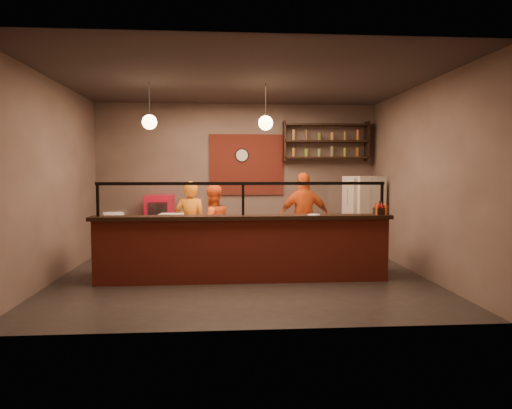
{
  "coord_description": "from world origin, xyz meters",
  "views": [
    {
      "loc": [
        -0.32,
        -7.4,
        1.73
      ],
      "look_at": [
        0.25,
        0.3,
        1.19
      ],
      "focal_mm": 32.0,
      "sensor_mm": 36.0,
      "label": 1
    }
  ],
  "objects": [
    {
      "name": "wall_clock",
      "position": [
        0.1,
        2.46,
        2.1
      ],
      "size": [
        0.3,
        0.04,
        0.3
      ],
      "primitive_type": "cylinder",
      "rotation": [
        1.57,
        0.0,
        0.0
      ],
      "color": "black",
      "rests_on": "wall_back"
    },
    {
      "name": "prep_tub_a",
      "position": [
        -1.11,
        0.1,
        0.98
      ],
      "size": [
        0.34,
        0.29,
        0.16
      ],
      "primitive_type": "cube",
      "rotation": [
        0.0,
        0.0,
        0.12
      ],
      "color": "silver",
      "rests_on": "worktop"
    },
    {
      "name": "red_cooler",
      "position": [
        -1.62,
        2.15,
        0.64
      ],
      "size": [
        0.58,
        0.54,
        1.27
      ],
      "primitive_type": "cube",
      "rotation": [
        0.0,
        0.0,
        -0.07
      ],
      "color": "red",
      "rests_on": "floor"
    },
    {
      "name": "cook_mid",
      "position": [
        -0.51,
        0.95,
        0.75
      ],
      "size": [
        0.9,
        0.82,
        1.51
      ],
      "primitive_type": "imported",
      "rotation": [
        0.0,
        0.0,
        3.56
      ],
      "color": "#E05015",
      "rests_on": "floor"
    },
    {
      "name": "wall_right",
      "position": [
        3.0,
        0.0,
        1.6
      ],
      "size": [
        0.0,
        5.0,
        5.0
      ],
      "primitive_type": "plane",
      "rotation": [
        1.57,
        0.0,
        -1.57
      ],
      "color": "#725D53",
      "rests_on": "floor"
    },
    {
      "name": "wall_shelving",
      "position": [
        1.9,
        2.32,
        2.4
      ],
      "size": [
        1.84,
        0.28,
        0.85
      ],
      "color": "black",
      "rests_on": "wall_back"
    },
    {
      "name": "cook_right",
      "position": [
        1.23,
        1.13,
        0.87
      ],
      "size": [
        1.04,
        0.49,
        1.74
      ],
      "primitive_type": "imported",
      "rotation": [
        0.0,
        0.0,
        3.21
      ],
      "color": "#CF4B13",
      "rests_on": "floor"
    },
    {
      "name": "condiment_caddy",
      "position": [
        2.2,
        -0.31,
        1.11
      ],
      "size": [
        0.23,
        0.19,
        0.11
      ],
      "primitive_type": "cube",
      "rotation": [
        0.0,
        0.0,
        0.24
      ],
      "color": "black",
      "rests_on": "counter_ledge"
    },
    {
      "name": "wall_front",
      "position": [
        0.0,
        -2.5,
        1.6
      ],
      "size": [
        6.0,
        0.0,
        6.0
      ],
      "primitive_type": "plane",
      "rotation": [
        -1.57,
        0.0,
        0.0
      ],
      "color": "#725D53",
      "rests_on": "floor"
    },
    {
      "name": "pendant_left",
      "position": [
        -1.5,
        0.2,
        2.55
      ],
      "size": [
        0.24,
        0.24,
        0.77
      ],
      "color": "black",
      "rests_on": "ceiling"
    },
    {
      "name": "worktop_cabinet",
      "position": [
        0.0,
        0.2,
        0.42
      ],
      "size": [
        4.6,
        0.75,
        0.85
      ],
      "primitive_type": "cube",
      "color": "gray",
      "rests_on": "floor"
    },
    {
      "name": "sneeze_guard",
      "position": [
        0.0,
        -0.3,
        1.37
      ],
      "size": [
        4.5,
        0.05,
        0.52
      ],
      "color": "white",
      "rests_on": "counter_ledge"
    },
    {
      "name": "fridge",
      "position": [
        2.6,
        1.77,
        0.83
      ],
      "size": [
        0.85,
        0.82,
        1.66
      ],
      "primitive_type": "cube",
      "rotation": [
        0.0,
        0.0,
        0.31
      ],
      "color": "beige",
      "rests_on": "floor"
    },
    {
      "name": "small_plate",
      "position": [
        1.11,
        -0.34,
        1.07
      ],
      "size": [
        0.25,
        0.25,
        0.01
      ],
      "primitive_type": "cylinder",
      "rotation": [
        0.0,
        0.0,
        0.34
      ],
      "color": "silver",
      "rests_on": "counter_ledge"
    },
    {
      "name": "wall_back",
      "position": [
        0.0,
        2.5,
        1.6
      ],
      "size": [
        6.0,
        0.0,
        6.0
      ],
      "primitive_type": "plane",
      "rotation": [
        1.57,
        0.0,
        0.0
      ],
      "color": "#725D53",
      "rests_on": "floor"
    },
    {
      "name": "service_counter",
      "position": [
        0.0,
        -0.3,
        0.5
      ],
      "size": [
        4.6,
        0.25,
        1.0
      ],
      "primitive_type": "cube",
      "color": "maroon",
      "rests_on": "floor"
    },
    {
      "name": "pendant_right",
      "position": [
        0.4,
        0.2,
        2.55
      ],
      "size": [
        0.24,
        0.24,
        0.77
      ],
      "color": "black",
      "rests_on": "ceiling"
    },
    {
      "name": "ceiling",
      "position": [
        0.0,
        0.0,
        3.2
      ],
      "size": [
        6.0,
        6.0,
        0.0
      ],
      "primitive_type": "plane",
      "rotation": [
        3.14,
        0.0,
        0.0
      ],
      "color": "#322927",
      "rests_on": "wall_back"
    },
    {
      "name": "counter_ledge",
      "position": [
        0.0,
        -0.3,
        1.03
      ],
      "size": [
        4.7,
        0.37,
        0.06
      ],
      "primitive_type": "cube",
      "color": "black",
      "rests_on": "service_counter"
    },
    {
      "name": "worktop",
      "position": [
        0.0,
        0.2,
        0.88
      ],
      "size": [
        4.6,
        0.75,
        0.05
      ],
      "primitive_type": "cube",
      "color": "white",
      "rests_on": "worktop_cabinet"
    },
    {
      "name": "pepper_mill",
      "position": [
        2.2,
        -0.31,
        1.17
      ],
      "size": [
        0.06,
        0.06,
        0.22
      ],
      "primitive_type": "cylinder",
      "rotation": [
        0.0,
        0.0,
        -0.2
      ],
      "color": "black",
      "rests_on": "counter_ledge"
    },
    {
      "name": "rolling_pin",
      "position": [
        -1.51,
        0.18,
        0.93
      ],
      "size": [
        0.36,
        0.28,
        0.07
      ],
      "primitive_type": "cylinder",
      "rotation": [
        0.0,
        1.57,
        0.61
      ],
      "color": "gold",
      "rests_on": "worktop"
    },
    {
      "name": "wall_left",
      "position": [
        -3.0,
        0.0,
        1.6
      ],
      "size": [
        0.0,
        5.0,
        5.0
      ],
      "primitive_type": "plane",
      "rotation": [
        1.57,
        0.0,
        1.57
      ],
      "color": "#725D53",
      "rests_on": "floor"
    },
    {
      "name": "prep_tub_c",
      "position": [
        -1.16,
        -0.02,
        0.98
      ],
      "size": [
        0.37,
        0.31,
        0.17
      ],
      "primitive_type": "cube",
      "rotation": [
        0.0,
        0.0,
        -0.11
      ],
      "color": "white",
      "rests_on": "worktop"
    },
    {
      "name": "cook_left",
      "position": [
        -0.9,
        0.93,
        0.79
      ],
      "size": [
        0.62,
        0.45,
        1.58
      ],
      "primitive_type": "imported",
      "rotation": [
        0.0,
        0.0,
        3.0
      ],
      "color": "orange",
      "rests_on": "floor"
    },
    {
      "name": "floor",
      "position": [
        0.0,
        0.0,
        0.0
      ],
      "size": [
        6.0,
        6.0,
        0.0
      ],
      "primitive_type": "plane",
      "color": "black",
      "rests_on": "ground"
    },
    {
      "name": "prep_tub_b",
      "position": [
        -2.15,
        0.36,
        0.98
      ],
      "size": [
        0.39,
        0.35,
        0.16
      ],
      "primitive_type": "cube",
      "rotation": [
        0.0,
        0.0,
        0.35
      ],
      "color": "white",
      "rests_on": "worktop"
    },
    {
      "name": "brick_patch",
      "position": [
        0.2,
        2.47,
        1.9
      ],
      "size": [
        1.6,
        0.04,
        1.3
      ],
      "primitive_type": "cube",
      "color": "maroon",
      "rests_on": "wall_back"
    },
    {
      "name": "pizza_dough",
      "position": [
        1.07,
        0.15,
        0.91
      ],
      "size": [
        0.55,
        0.55,
        0.01
      ],
      "primitive_type": "cylinder",
      "rotation": [
        0.0,
        0.0,
        -0.07
      ],
      "color": "white",
      "rests_on": "worktop"
    }
  ]
}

